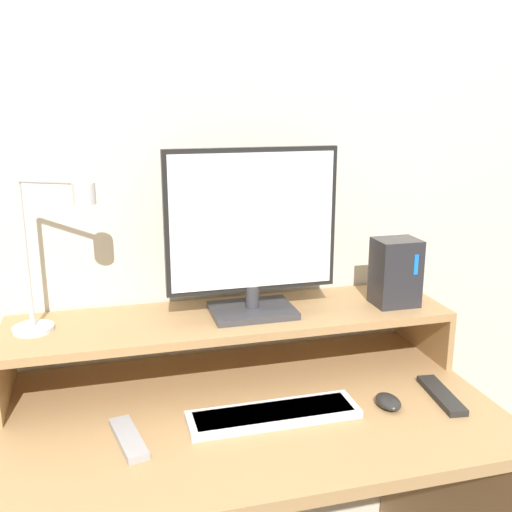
{
  "coord_description": "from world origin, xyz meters",
  "views": [
    {
      "loc": [
        -0.33,
        -0.91,
        1.47
      ],
      "look_at": [
        0.02,
        0.38,
        1.12
      ],
      "focal_mm": 42.0,
      "sensor_mm": 36.0,
      "label": 1
    }
  ],
  "objects_px": {
    "mouse": "(388,402)",
    "monitor": "(252,232)",
    "remote_secondary": "(441,395)",
    "desk_lamp": "(53,254)",
    "remote_control": "(129,438)",
    "keyboard": "(274,414)",
    "router_dock": "(395,272)"
  },
  "relations": [
    {
      "from": "router_dock",
      "to": "mouse",
      "type": "height_order",
      "value": "router_dock"
    },
    {
      "from": "keyboard",
      "to": "remote_secondary",
      "type": "xyz_separation_m",
      "value": [
        0.43,
        -0.02,
        -0.0
      ]
    },
    {
      "from": "remote_control",
      "to": "remote_secondary",
      "type": "relative_size",
      "value": 0.92
    },
    {
      "from": "monitor",
      "to": "desk_lamp",
      "type": "xyz_separation_m",
      "value": [
        -0.49,
        -0.01,
        -0.02
      ]
    },
    {
      "from": "mouse",
      "to": "remote_control",
      "type": "bearing_deg",
      "value": 179.24
    },
    {
      "from": "monitor",
      "to": "desk_lamp",
      "type": "height_order",
      "value": "monitor"
    },
    {
      "from": "remote_secondary",
      "to": "desk_lamp",
      "type": "bearing_deg",
      "value": 163.74
    },
    {
      "from": "monitor",
      "to": "mouse",
      "type": "relative_size",
      "value": 5.47
    },
    {
      "from": "desk_lamp",
      "to": "keyboard",
      "type": "bearing_deg",
      "value": -27.57
    },
    {
      "from": "router_dock",
      "to": "remote_secondary",
      "type": "xyz_separation_m",
      "value": [
        0.01,
        -0.24,
        -0.25
      ]
    },
    {
      "from": "keyboard",
      "to": "remote_secondary",
      "type": "relative_size",
      "value": 2.07
    },
    {
      "from": "mouse",
      "to": "remote_secondary",
      "type": "distance_m",
      "value": 0.15
    },
    {
      "from": "router_dock",
      "to": "keyboard",
      "type": "distance_m",
      "value": 0.54
    },
    {
      "from": "desk_lamp",
      "to": "remote_secondary",
      "type": "height_order",
      "value": "desk_lamp"
    },
    {
      "from": "keyboard",
      "to": "router_dock",
      "type": "bearing_deg",
      "value": 28.55
    },
    {
      "from": "mouse",
      "to": "monitor",
      "type": "bearing_deg",
      "value": 133.81
    },
    {
      "from": "monitor",
      "to": "router_dock",
      "type": "distance_m",
      "value": 0.42
    },
    {
      "from": "desk_lamp",
      "to": "keyboard",
      "type": "height_order",
      "value": "desk_lamp"
    },
    {
      "from": "monitor",
      "to": "router_dock",
      "type": "bearing_deg",
      "value": -4.39
    },
    {
      "from": "desk_lamp",
      "to": "remote_control",
      "type": "bearing_deg",
      "value": -61.7
    },
    {
      "from": "desk_lamp",
      "to": "keyboard",
      "type": "distance_m",
      "value": 0.64
    },
    {
      "from": "monitor",
      "to": "remote_secondary",
      "type": "distance_m",
      "value": 0.63
    },
    {
      "from": "desk_lamp",
      "to": "router_dock",
      "type": "height_order",
      "value": "desk_lamp"
    },
    {
      "from": "desk_lamp",
      "to": "remote_secondary",
      "type": "bearing_deg",
      "value": -16.26
    },
    {
      "from": "keyboard",
      "to": "mouse",
      "type": "bearing_deg",
      "value": -4.23
    },
    {
      "from": "remote_control",
      "to": "desk_lamp",
      "type": "bearing_deg",
      "value": 118.3
    },
    {
      "from": "router_dock",
      "to": "desk_lamp",
      "type": "bearing_deg",
      "value": 178.69
    },
    {
      "from": "router_dock",
      "to": "keyboard",
      "type": "xyz_separation_m",
      "value": [
        -0.42,
        -0.23,
        -0.25
      ]
    },
    {
      "from": "keyboard",
      "to": "remote_control",
      "type": "height_order",
      "value": "keyboard"
    },
    {
      "from": "keyboard",
      "to": "remote_control",
      "type": "xyz_separation_m",
      "value": [
        -0.33,
        -0.01,
        -0.0
      ]
    },
    {
      "from": "monitor",
      "to": "mouse",
      "type": "xyz_separation_m",
      "value": [
        0.27,
        -0.28,
        -0.38
      ]
    },
    {
      "from": "router_dock",
      "to": "mouse",
      "type": "relative_size",
      "value": 2.26
    }
  ]
}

